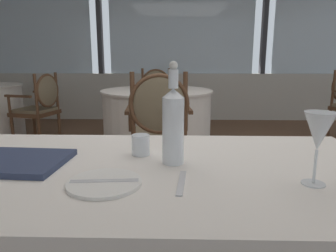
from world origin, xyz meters
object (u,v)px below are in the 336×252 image
menu_book (15,162)px  dining_chair_0_1 (159,124)px  water_bottle (173,124)px  wine_glass (319,133)px  dining_chair_1_0 (40,104)px  dining_chair_0_0 (156,96)px  water_tumbler (141,145)px  side_plate (104,183)px

menu_book → dining_chair_0_1: 1.52m
water_bottle → wine_glass: size_ratio=1.64×
wine_glass → menu_book: bearing=171.4°
dining_chair_1_0 → dining_chair_0_0: bearing=-138.9°
dining_chair_1_0 → wine_glass: bearing=139.6°
wine_glass → water_tumbler: (-0.51, 0.26, -0.11)m
dining_chair_0_1 → water_tumbler: bearing=176.1°
side_plate → dining_chair_0_1: 1.62m
side_plate → dining_chair_0_0: bearing=91.5°
water_tumbler → dining_chair_0_0: 3.48m
dining_chair_1_0 → water_bottle: bearing=135.7°
water_tumbler → wine_glass: bearing=-26.5°
side_plate → water_bottle: bearing=44.6°
side_plate → wine_glass: size_ratio=1.02×
water_tumbler → dining_chair_0_1: 1.35m
water_tumbler → side_plate: bearing=-104.6°
dining_chair_0_1 → side_plate: bearing=173.5°
water_tumbler → menu_book: (-0.41, -0.12, -0.03)m
menu_book → dining_chair_1_0: 3.11m
dining_chair_0_0 → side_plate: bearing=-2.8°
side_plate → water_tumbler: (0.07, 0.27, 0.03)m
dining_chair_0_0 → water_tumbler: bearing=-1.5°
wine_glass → water_tumbler: wine_glass is taller
menu_book → dining_chair_0_1: size_ratio=0.32×
side_plate → dining_chair_0_0: (-0.10, 3.74, -0.20)m
side_plate → water_tumbler: 0.28m
water_bottle → menu_book: 0.54m
wine_glass → dining_chair_1_0: size_ratio=0.22×
water_tumbler → menu_book: water_tumbler is taller
wine_glass → side_plate: bearing=-178.4°
menu_book → wine_glass: bearing=-4.9°
menu_book → dining_chair_0_1: bearing=78.4°
wine_glass → dining_chair_0_0: dining_chair_0_0 is taller
water_bottle → dining_chair_0_1: 1.46m
dining_chair_0_1 → dining_chair_1_0: dining_chair_0_1 is taller
side_plate → dining_chair_0_1: (0.06, 1.61, -0.18)m
side_plate → dining_chair_1_0: dining_chair_1_0 is taller
side_plate → menu_book: size_ratio=0.64×
wine_glass → menu_book: (-0.92, 0.14, -0.14)m
wine_glass → water_tumbler: 0.59m
water_tumbler → dining_chair_0_1: dining_chair_0_1 is taller
water_bottle → menu_book: size_ratio=1.03×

